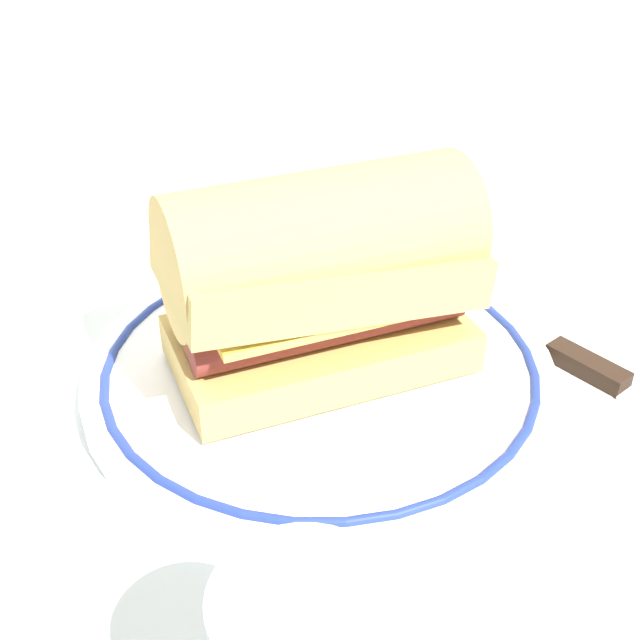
{
  "coord_description": "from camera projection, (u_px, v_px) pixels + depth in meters",
  "views": [
    {
      "loc": [
        -0.23,
        -0.35,
        0.32
      ],
      "look_at": [
        -0.03,
        0.02,
        0.04
      ],
      "focal_mm": 46.45,
      "sensor_mm": 36.0,
      "label": 1
    }
  ],
  "objects": [
    {
      "name": "plate",
      "position": [
        320.0,
        369.0,
        0.52
      ],
      "size": [
        0.3,
        0.3,
        0.01
      ],
      "color": "white",
      "rests_on": "ground_plane"
    },
    {
      "name": "butter_knife",
      "position": [
        634.0,
        393.0,
        0.51
      ],
      "size": [
        0.05,
        0.15,
        0.01
      ],
      "color": "silver",
      "rests_on": "ground_plane"
    },
    {
      "name": "ground_plane",
      "position": [
        375.0,
        382.0,
        0.52
      ],
      "size": [
        1.5,
        1.5,
        0.0
      ],
      "primitive_type": "plane",
      "color": "silver"
    },
    {
      "name": "sausage_sandwich",
      "position": [
        320.0,
        274.0,
        0.48
      ],
      "size": [
        0.19,
        0.11,
        0.12
      ],
      "rotation": [
        0.0,
        0.0,
        -0.1
      ],
      "color": "tan",
      "rests_on": "plate"
    }
  ]
}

